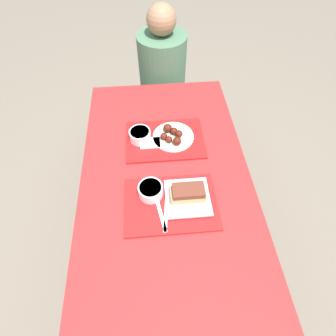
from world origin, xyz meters
TOP-DOWN VIEW (x-y plane):
  - ground_plane at (0.00, 0.00)m, footprint 12.00×12.00m
  - picnic_table at (0.00, 0.00)m, footprint 0.87×1.58m
  - picnic_bench_far at (0.00, 1.01)m, footprint 0.82×0.28m
  - tray_near at (0.01, -0.15)m, footprint 0.43×0.31m
  - tray_far at (0.02, 0.26)m, footprint 0.43×0.31m
  - bowl_coleslaw_near at (-0.08, -0.09)m, footprint 0.12×0.12m
  - brisket_sandwich_plate at (0.09, -0.13)m, footprint 0.21×0.21m
  - plastic_fork_near at (-0.04, -0.21)m, footprint 0.05×0.17m
  - plastic_knife_near at (-0.02, -0.21)m, footprint 0.04×0.17m
  - condiment_packet at (0.02, -0.08)m, footprint 0.04×0.03m
  - bowl_coleslaw_far at (-0.12, 0.28)m, footprint 0.12×0.12m
  - wings_plate_far at (0.06, 0.27)m, footprint 0.23×0.23m
  - napkin_far at (-0.07, 0.24)m, footprint 0.11×0.08m
  - person_seated_across at (0.05, 1.01)m, footprint 0.35×0.35m

SIDE VIEW (x-z plane):
  - ground_plane at x=0.00m, z-range 0.00..0.00m
  - picnic_bench_far at x=0.00m, z-range 0.15..0.60m
  - picnic_table at x=0.00m, z-range 0.27..1.01m
  - person_seated_across at x=0.05m, z-range 0.39..1.09m
  - tray_near at x=0.01m, z-range 0.73..0.75m
  - tray_far at x=0.02m, z-range 0.73..0.75m
  - plastic_fork_near at x=-0.04m, z-range 0.75..0.75m
  - plastic_knife_near at x=-0.02m, z-range 0.75..0.75m
  - condiment_packet at x=0.02m, z-range 0.75..0.75m
  - napkin_far at x=-0.07m, z-range 0.75..0.75m
  - wings_plate_far at x=0.06m, z-range 0.74..0.79m
  - bowl_coleslaw_near at x=-0.08m, z-range 0.75..0.81m
  - bowl_coleslaw_far at x=-0.12m, z-range 0.75..0.81m
  - brisket_sandwich_plate at x=0.09m, z-range 0.73..0.82m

